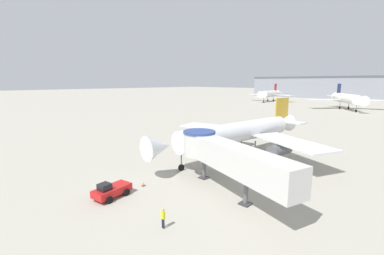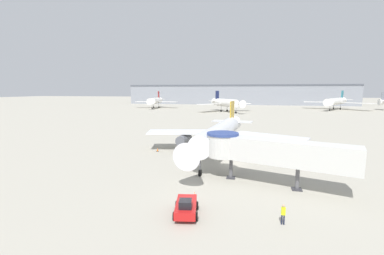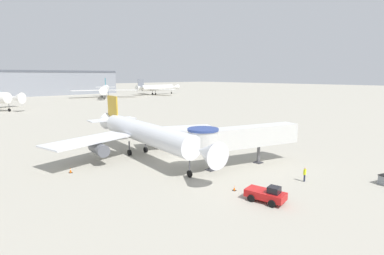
{
  "view_description": "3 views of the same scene",
  "coord_description": "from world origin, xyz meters",
  "px_view_note": "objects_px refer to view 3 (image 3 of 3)",
  "views": [
    {
      "loc": [
        20.65,
        -29.73,
        12.01
      ],
      "look_at": [
        -7.16,
        -1.41,
        4.88
      ],
      "focal_mm": 24.0,
      "sensor_mm": 36.0,
      "label": 1
    },
    {
      "loc": [
        2.14,
        -38.98,
        11.25
      ],
      "look_at": [
        -7.62,
        5.39,
        4.66
      ],
      "focal_mm": 24.0,
      "sensor_mm": 36.0,
      "label": 2
    },
    {
      "loc": [
        -28.24,
        -33.48,
        12.71
      ],
      "look_at": [
        1.74,
        -1.35,
        5.01
      ],
      "focal_mm": 28.0,
      "sensor_mm": 36.0,
      "label": 3
    }
  ],
  "objects_px": {
    "pushback_tug_red": "(266,194)",
    "ground_crew_marshaller": "(305,173)",
    "jet_bridge": "(237,137)",
    "traffic_cone_near_nose": "(234,188)",
    "traffic_cone_starboard_wing": "(197,144)",
    "main_airplane": "(143,133)",
    "traffic_cone_port_wing": "(70,170)",
    "background_jet_gray_tail": "(157,88)",
    "background_jet_teal_tail": "(105,89)"
  },
  "relations": [
    {
      "from": "main_airplane",
      "to": "traffic_cone_starboard_wing",
      "type": "relative_size",
      "value": 46.4
    },
    {
      "from": "main_airplane",
      "to": "traffic_cone_port_wing",
      "type": "bearing_deg",
      "value": -173.5
    },
    {
      "from": "ground_crew_marshaller",
      "to": "pushback_tug_red",
      "type": "bearing_deg",
      "value": -179.68
    },
    {
      "from": "main_airplane",
      "to": "traffic_cone_near_nose",
      "type": "relative_size",
      "value": 53.48
    },
    {
      "from": "ground_crew_marshaller",
      "to": "traffic_cone_near_nose",
      "type": "bearing_deg",
      "value": 154.34
    },
    {
      "from": "pushback_tug_red",
      "to": "traffic_cone_near_nose",
      "type": "distance_m",
      "value": 4.12
    },
    {
      "from": "pushback_tug_red",
      "to": "traffic_cone_starboard_wing",
      "type": "distance_m",
      "value": 25.49
    },
    {
      "from": "jet_bridge",
      "to": "pushback_tug_red",
      "type": "height_order",
      "value": "jet_bridge"
    },
    {
      "from": "traffic_cone_starboard_wing",
      "to": "ground_crew_marshaller",
      "type": "height_order",
      "value": "ground_crew_marshaller"
    },
    {
      "from": "pushback_tug_red",
      "to": "traffic_cone_near_nose",
      "type": "bearing_deg",
      "value": 81.1
    },
    {
      "from": "main_airplane",
      "to": "ground_crew_marshaller",
      "type": "xyz_separation_m",
      "value": [
        7.82,
        -22.73,
        -2.78
      ]
    },
    {
      "from": "traffic_cone_near_nose",
      "to": "background_jet_gray_tail",
      "type": "relative_size",
      "value": 0.02
    },
    {
      "from": "jet_bridge",
      "to": "traffic_cone_starboard_wing",
      "type": "bearing_deg",
      "value": 87.63
    },
    {
      "from": "jet_bridge",
      "to": "traffic_cone_starboard_wing",
      "type": "height_order",
      "value": "jet_bridge"
    },
    {
      "from": "traffic_cone_port_wing",
      "to": "traffic_cone_near_nose",
      "type": "relative_size",
      "value": 1.15
    },
    {
      "from": "main_airplane",
      "to": "jet_bridge",
      "type": "distance_m",
      "value": 14.81
    },
    {
      "from": "jet_bridge",
      "to": "ground_crew_marshaller",
      "type": "height_order",
      "value": "jet_bridge"
    },
    {
      "from": "ground_crew_marshaller",
      "to": "traffic_cone_port_wing",
      "type": "bearing_deg",
      "value": 130.0
    },
    {
      "from": "main_airplane",
      "to": "ground_crew_marshaller",
      "type": "relative_size",
      "value": 18.1
    },
    {
      "from": "jet_bridge",
      "to": "background_jet_gray_tail",
      "type": "xyz_separation_m",
      "value": [
        86.6,
        136.38,
        0.32
      ]
    },
    {
      "from": "main_airplane",
      "to": "ground_crew_marshaller",
      "type": "bearing_deg",
      "value": -64.89
    },
    {
      "from": "background_jet_gray_tail",
      "to": "background_jet_teal_tail",
      "type": "height_order",
      "value": "background_jet_teal_tail"
    },
    {
      "from": "traffic_cone_starboard_wing",
      "to": "ground_crew_marshaller",
      "type": "distance_m",
      "value": 22.7
    },
    {
      "from": "traffic_cone_near_nose",
      "to": "background_jet_teal_tail",
      "type": "distance_m",
      "value": 149.37
    },
    {
      "from": "jet_bridge",
      "to": "ground_crew_marshaller",
      "type": "relative_size",
      "value": 9.6
    },
    {
      "from": "jet_bridge",
      "to": "traffic_cone_near_nose",
      "type": "relative_size",
      "value": 28.36
    },
    {
      "from": "pushback_tug_red",
      "to": "traffic_cone_starboard_wing",
      "type": "xyz_separation_m",
      "value": [
        11.86,
        22.56,
        -0.46
      ]
    },
    {
      "from": "pushback_tug_red",
      "to": "traffic_cone_port_wing",
      "type": "relative_size",
      "value": 6.13
    },
    {
      "from": "traffic_cone_starboard_wing",
      "to": "ground_crew_marshaller",
      "type": "relative_size",
      "value": 0.39
    },
    {
      "from": "traffic_cone_port_wing",
      "to": "main_airplane",
      "type": "bearing_deg",
      "value": 0.37
    },
    {
      "from": "background_jet_gray_tail",
      "to": "ground_crew_marshaller",
      "type": "bearing_deg",
      "value": 149.08
    },
    {
      "from": "jet_bridge",
      "to": "background_jet_teal_tail",
      "type": "distance_m",
      "value": 141.49
    },
    {
      "from": "traffic_cone_port_wing",
      "to": "ground_crew_marshaller",
      "type": "height_order",
      "value": "ground_crew_marshaller"
    },
    {
      "from": "main_airplane",
      "to": "jet_bridge",
      "type": "relative_size",
      "value": 1.89
    },
    {
      "from": "traffic_cone_starboard_wing",
      "to": "background_jet_gray_tail",
      "type": "height_order",
      "value": "background_jet_gray_tail"
    },
    {
      "from": "pushback_tug_red",
      "to": "jet_bridge",
      "type": "bearing_deg",
      "value": 43.25
    },
    {
      "from": "traffic_cone_port_wing",
      "to": "traffic_cone_starboard_wing",
      "type": "height_order",
      "value": "traffic_cone_starboard_wing"
    },
    {
      "from": "traffic_cone_port_wing",
      "to": "background_jet_gray_tail",
      "type": "height_order",
      "value": "background_jet_gray_tail"
    },
    {
      "from": "pushback_tug_red",
      "to": "traffic_cone_starboard_wing",
      "type": "bearing_deg",
      "value": 52.49
    },
    {
      "from": "traffic_cone_near_nose",
      "to": "background_jet_teal_tail",
      "type": "bearing_deg",
      "value": 68.28
    },
    {
      "from": "ground_crew_marshaller",
      "to": "background_jet_gray_tail",
      "type": "height_order",
      "value": "background_jet_gray_tail"
    },
    {
      "from": "traffic_cone_starboard_wing",
      "to": "ground_crew_marshaller",
      "type": "xyz_separation_m",
      "value": [
        -3.47,
        -22.43,
        0.7
      ]
    },
    {
      "from": "main_airplane",
      "to": "pushback_tug_red",
      "type": "relative_size",
      "value": 7.6
    },
    {
      "from": "jet_bridge",
      "to": "traffic_cone_near_nose",
      "type": "xyz_separation_m",
      "value": [
        -7.34,
        -5.57,
        -3.9
      ]
    },
    {
      "from": "jet_bridge",
      "to": "background_jet_teal_tail",
      "type": "xyz_separation_m",
      "value": [
        47.91,
        133.12,
        0.67
      ]
    },
    {
      "from": "main_airplane",
      "to": "pushback_tug_red",
      "type": "distance_m",
      "value": 23.07
    },
    {
      "from": "main_airplane",
      "to": "traffic_cone_starboard_wing",
      "type": "xyz_separation_m",
      "value": [
        11.29,
        -0.3,
        -3.48
      ]
    },
    {
      "from": "jet_bridge",
      "to": "traffic_cone_port_wing",
      "type": "relative_size",
      "value": 24.73
    },
    {
      "from": "traffic_cone_port_wing",
      "to": "pushback_tug_red",
      "type": "bearing_deg",
      "value": -64.18
    },
    {
      "from": "pushback_tug_red",
      "to": "ground_crew_marshaller",
      "type": "bearing_deg",
      "value": -8.85
    }
  ]
}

